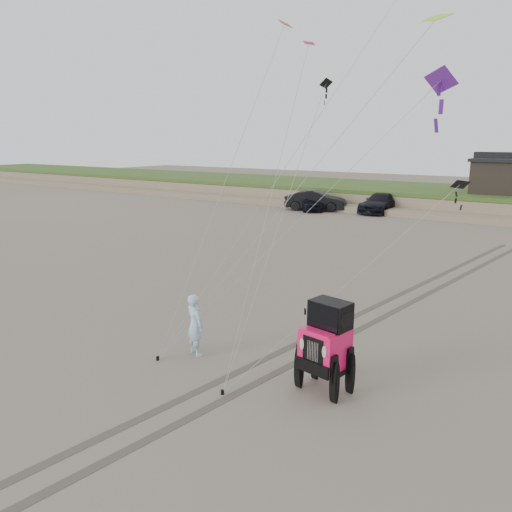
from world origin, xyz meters
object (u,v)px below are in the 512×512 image
object	(u,v)px
truck_b	(315,200)
jeep	(325,356)
truck_c	(381,203)
truck_a	(310,202)
man	(195,325)

from	to	relation	value
truck_b	jeep	distance (m)	32.63
truck_c	truck_a	bearing A→B (deg)	-155.80
jeep	truck_a	bearing A→B (deg)	128.92
truck_a	truck_b	world-z (taller)	truck_b
truck_b	man	world-z (taller)	man
jeep	man	xyz separation A→B (m)	(-4.06, -0.18, -0.01)
truck_a	man	size ratio (longest dim) A/B	2.32
truck_a	truck_c	size ratio (longest dim) A/B	0.74
truck_c	man	bearing A→B (deg)	-76.50
truck_b	jeep	bearing A→B (deg)	-169.83
truck_a	man	bearing A→B (deg)	-106.84
jeep	truck_b	bearing A→B (deg)	128.07
truck_a	truck_b	size ratio (longest dim) A/B	0.80
truck_c	jeep	bearing A→B (deg)	-69.37
truck_b	truck_c	size ratio (longest dim) A/B	0.92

